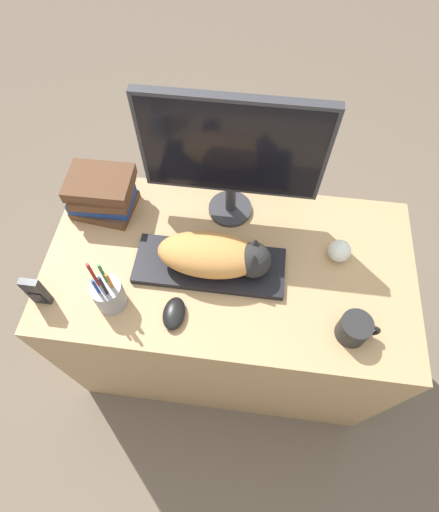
{
  "coord_description": "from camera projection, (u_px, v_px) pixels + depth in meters",
  "views": [
    {
      "loc": [
        0.05,
        -0.31,
        1.89
      ],
      "look_at": [
        -0.03,
        0.31,
        0.83
      ],
      "focal_mm": 28.0,
      "sensor_mm": 36.0,
      "label": 1
    }
  ],
  "objects": [
    {
      "name": "monitor",
      "position": [
        232.0,
        153.0,
        1.15
      ],
      "size": [
        0.54,
        0.15,
        0.47
      ],
      "color": "#333338",
      "rests_on": "desk"
    },
    {
      "name": "pen_cup",
      "position": [
        109.0,
        294.0,
        1.17
      ],
      "size": [
        0.09,
        0.09,
        0.22
      ],
      "color": "#939399",
      "rests_on": "desk"
    },
    {
      "name": "baseball",
      "position": [
        339.0,
        251.0,
        1.27
      ],
      "size": [
        0.07,
        0.07,
        0.07
      ],
      "color": "silver",
      "rests_on": "desk"
    },
    {
      "name": "phone",
      "position": [
        36.0,
        292.0,
        1.17
      ],
      "size": [
        0.06,
        0.02,
        0.13
      ],
      "color": "black",
      "rests_on": "desk"
    },
    {
      "name": "cat",
      "position": [
        218.0,
        256.0,
        1.21
      ],
      "size": [
        0.35,
        0.15,
        0.13
      ],
      "color": "#D18C47",
      "rests_on": "keyboard"
    },
    {
      "name": "desk",
      "position": [
        227.0,
        310.0,
        1.62
      ],
      "size": [
        1.19,
        0.64,
        0.77
      ],
      "color": "tan",
      "rests_on": "ground_plane"
    },
    {
      "name": "computer_mouse",
      "position": [
        174.0,
        313.0,
        1.18
      ],
      "size": [
        0.07,
        0.11,
        0.03
      ],
      "color": "black",
      "rests_on": "desk"
    },
    {
      "name": "book_stack",
      "position": [
        102.0,
        194.0,
        1.34
      ],
      "size": [
        0.22,
        0.18,
        0.15
      ],
      "color": "brown",
      "rests_on": "desk"
    },
    {
      "name": "coffee_mug",
      "position": [
        355.0,
        329.0,
        1.13
      ],
      "size": [
        0.12,
        0.09,
        0.08
      ],
      "color": "black",
      "rests_on": "desk"
    },
    {
      "name": "keyboard",
      "position": [
        210.0,
        266.0,
        1.27
      ],
      "size": [
        0.47,
        0.17,
        0.02
      ],
      "color": "black",
      "rests_on": "desk"
    },
    {
      "name": "ground_plane",
      "position": [
        218.0,
        408.0,
        1.79
      ],
      "size": [
        12.0,
        12.0,
        0.0
      ],
      "primitive_type": "plane",
      "color": "#6B5B4C"
    }
  ]
}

